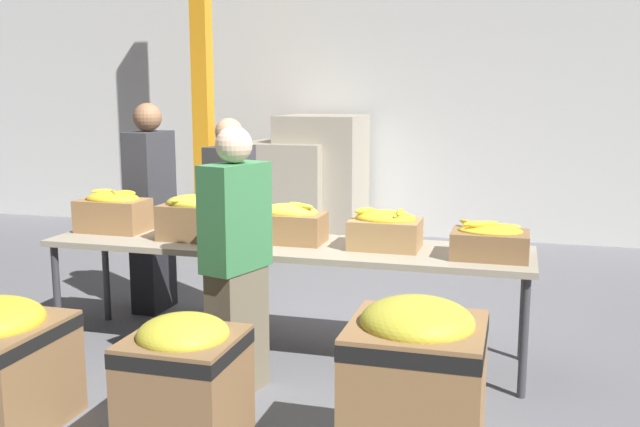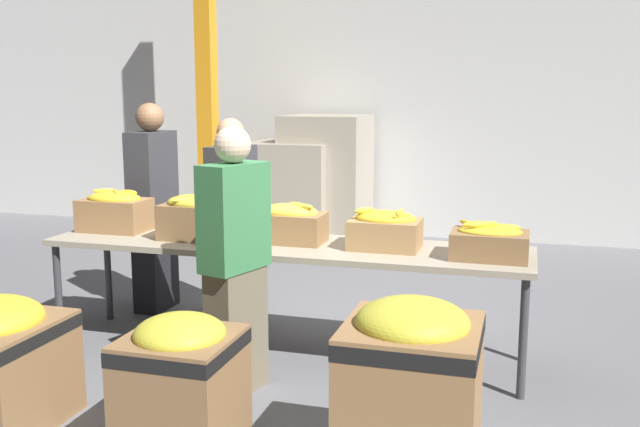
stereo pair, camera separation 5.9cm
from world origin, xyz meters
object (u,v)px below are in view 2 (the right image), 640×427
(banana_box_3, at_px, (385,229))
(volunteer_1, at_px, (235,263))
(volunteer_0, at_px, (232,221))
(banana_box_2, at_px, (289,223))
(donation_bin_2, at_px, (411,391))
(banana_box_0, at_px, (115,211))
(pallet_stack_1, at_px, (293,194))
(volunteer_2, at_px, (153,209))
(pallet_stack_0, at_px, (326,180))
(banana_box_4, at_px, (490,242))
(sorting_table, at_px, (284,250))
(donation_bin_1, at_px, (181,382))
(support_pillar, at_px, (206,68))
(banana_box_1, at_px, (198,216))

(banana_box_3, height_order, volunteer_1, volunteer_1)
(banana_box_3, height_order, volunteer_0, volunteer_0)
(banana_box_2, height_order, donation_bin_2, banana_box_2)
(banana_box_0, bearing_deg, banana_box_2, -0.87)
(banana_box_0, xyz_separation_m, banana_box_3, (1.97, -0.03, -0.02))
(donation_bin_2, xyz_separation_m, pallet_stack_1, (-2.14, 4.81, 0.11))
(banana_box_3, relative_size, volunteer_2, 0.27)
(donation_bin_2, height_order, pallet_stack_1, pallet_stack_1)
(pallet_stack_0, bearing_deg, donation_bin_2, -70.17)
(pallet_stack_0, bearing_deg, banana_box_3, -68.46)
(banana_box_4, bearing_deg, banana_box_3, 171.70)
(pallet_stack_0, bearing_deg, volunteer_1, -81.24)
(sorting_table, relative_size, volunteer_0, 2.07)
(banana_box_2, height_order, donation_bin_1, banana_box_2)
(volunteer_2, distance_m, support_pillar, 2.88)
(volunteer_2, bearing_deg, banana_box_3, 74.31)
(banana_box_1, height_order, volunteer_1, volunteer_1)
(volunteer_2, relative_size, donation_bin_1, 2.35)
(banana_box_3, relative_size, pallet_stack_1, 0.38)
(donation_bin_1, relative_size, support_pillar, 0.18)
(banana_box_3, xyz_separation_m, volunteer_2, (-2.00, 0.61, -0.06))
(banana_box_4, distance_m, donation_bin_1, 1.99)
(banana_box_2, xyz_separation_m, pallet_stack_0, (-0.74, 3.51, -0.16))
(banana_box_2, distance_m, support_pillar, 3.92)
(banana_box_3, bearing_deg, banana_box_1, -177.36)
(sorting_table, relative_size, pallet_stack_1, 2.74)
(volunteer_2, distance_m, donation_bin_1, 2.50)
(donation_bin_2, relative_size, pallet_stack_1, 0.75)
(banana_box_0, relative_size, donation_bin_2, 0.54)
(volunteer_1, bearing_deg, support_pillar, 44.44)
(donation_bin_1, distance_m, pallet_stack_0, 5.04)
(pallet_stack_1, bearing_deg, volunteer_0, -80.98)
(banana_box_0, bearing_deg, banana_box_3, -0.79)
(support_pillar, bearing_deg, donation_bin_2, -56.07)
(banana_box_1, bearing_deg, volunteer_2, 137.04)
(support_pillar, relative_size, pallet_stack_0, 2.72)
(support_pillar, bearing_deg, banana_box_0, -76.93)
(banana_box_4, xyz_separation_m, volunteer_1, (-1.39, -0.60, -0.09))
(pallet_stack_0, bearing_deg, donation_bin_1, -82.09)
(donation_bin_1, height_order, pallet_stack_0, pallet_stack_0)
(donation_bin_1, relative_size, pallet_stack_1, 0.60)
(volunteer_0, distance_m, pallet_stack_1, 2.84)
(banana_box_2, bearing_deg, donation_bin_2, -54.45)
(volunteer_0, relative_size, pallet_stack_1, 1.32)
(support_pillar, height_order, pallet_stack_0, support_pillar)
(banana_box_3, relative_size, support_pillar, 0.11)
(volunteer_2, bearing_deg, banana_box_1, 48.45)
(banana_box_3, bearing_deg, banana_box_4, -8.30)
(banana_box_2, relative_size, donation_bin_1, 0.66)
(volunteer_0, bearing_deg, volunteer_1, 34.84)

